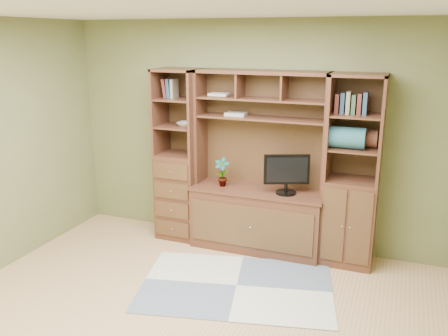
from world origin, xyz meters
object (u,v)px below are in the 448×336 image
at_px(center_hutch, 258,164).
at_px(right_tower, 352,172).
at_px(left_tower, 179,155).
at_px(monitor, 287,167).

distance_m(center_hutch, right_tower, 1.03).
relative_size(center_hutch, right_tower, 1.00).
bearing_deg(center_hutch, left_tower, 177.71).
xyz_separation_m(left_tower, monitor, (1.34, -0.07, 0.01)).
distance_m(left_tower, right_tower, 2.02).
bearing_deg(monitor, right_tower, -16.33).
relative_size(right_tower, monitor, 3.35).
height_order(right_tower, monitor, right_tower).
distance_m(left_tower, monitor, 1.34).
distance_m(center_hutch, monitor, 0.34).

